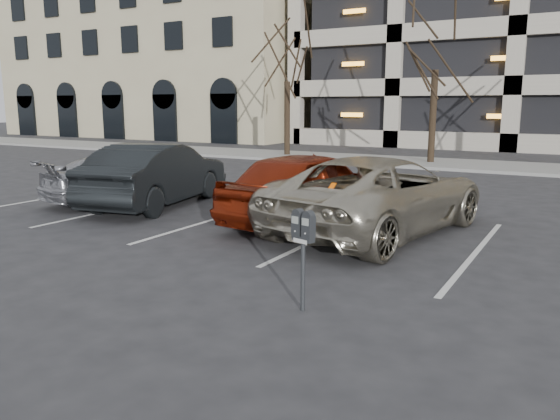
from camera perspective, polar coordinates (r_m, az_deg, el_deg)
ground at (r=8.26m, az=7.12°, el=-6.89°), size 140.00×140.00×0.00m
sidewalk at (r=23.59m, az=22.51°, el=4.16°), size 80.00×4.00×0.12m
stall_lines at (r=10.83m, az=5.05°, el=-2.50°), size 16.90×5.20×0.00m
office_building at (r=48.68m, az=-10.25°, el=16.68°), size 26.00×16.20×15.00m
tree_a at (r=26.86m, az=0.77°, el=17.91°), size 3.51×3.51×7.98m
tree_b at (r=24.33m, az=16.23°, el=19.51°), size 3.84×3.84×8.72m
parking_meter at (r=6.63m, az=2.44°, el=-2.69°), size 0.34×0.20×1.25m
suv_silver at (r=11.01m, az=10.37°, el=1.61°), size 3.44×5.85×1.53m
car_red at (r=11.77m, az=2.96°, el=2.50°), size 2.32×4.80×1.58m
car_dark at (r=14.09m, az=-12.72°, el=3.63°), size 2.61×5.02×1.57m
car_silver at (r=14.90m, az=-15.99°, el=3.18°), size 2.76×4.51×1.22m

